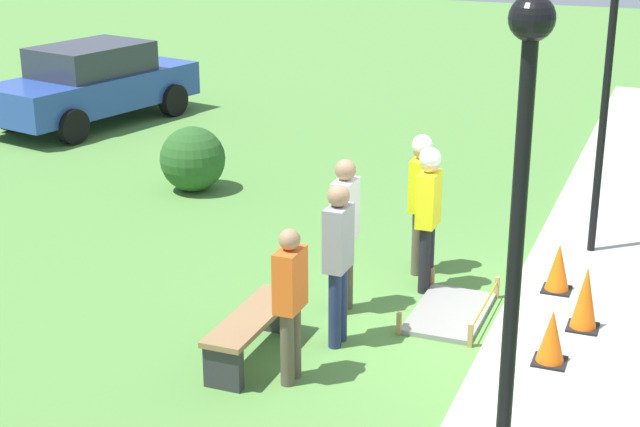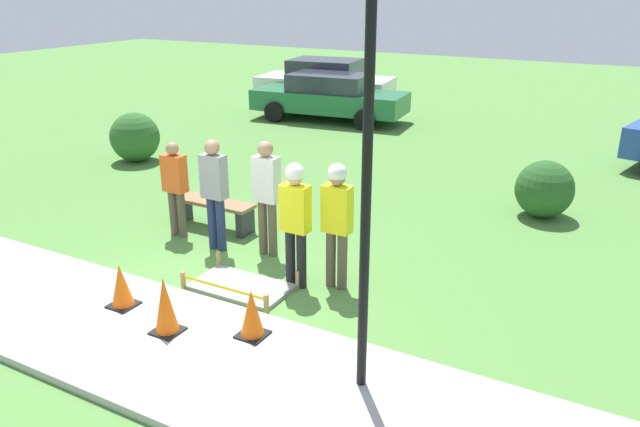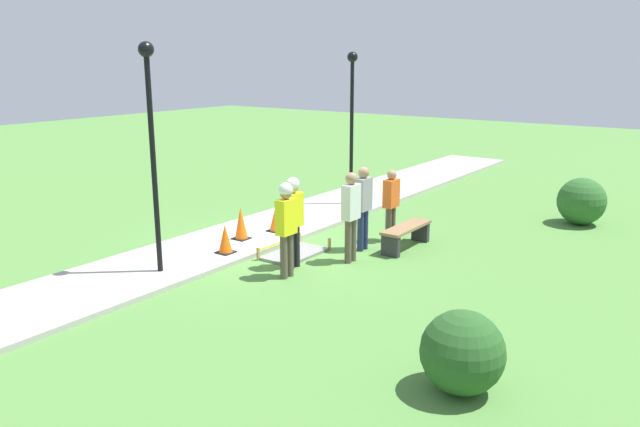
{
  "view_description": "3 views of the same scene",
  "coord_description": "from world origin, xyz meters",
  "px_view_note": "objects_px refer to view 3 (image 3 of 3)",
  "views": [
    {
      "loc": [
        -9.93,
        -1.81,
        4.83
      ],
      "look_at": [
        -0.02,
        2.06,
        1.15
      ],
      "focal_mm": 55.0,
      "sensor_mm": 36.0,
      "label": 1
    },
    {
      "loc": [
        5.05,
        -5.8,
        4.08
      ],
      "look_at": [
        0.8,
        1.91,
        0.79
      ],
      "focal_mm": 35.0,
      "sensor_mm": 36.0,
      "label": 2
    },
    {
      "loc": [
        10.13,
        8.24,
        4.03
      ],
      "look_at": [
        0.73,
        1.55,
        1.14
      ],
      "focal_mm": 35.0,
      "sensor_mm": 36.0,
      "label": 3
    }
  ],
  "objects_px": {
    "traffic_cone_far_patch": "(241,223)",
    "lamppost_near": "(151,127)",
    "traffic_cone_sidewalk_edge": "(225,239)",
    "worker_supervisor": "(293,214)",
    "bystander_in_white_shirt": "(363,203)",
    "traffic_cone_near_patch": "(276,219)",
    "bystander_in_orange_shirt": "(391,201)",
    "park_bench": "(406,233)",
    "bystander_in_gray_shirt": "(351,211)",
    "lamppost_far": "(352,106)",
    "worker_assistant": "(286,221)"
  },
  "relations": [
    {
      "from": "traffic_cone_near_patch",
      "to": "park_bench",
      "type": "relative_size",
      "value": 0.37
    },
    {
      "from": "traffic_cone_sidewalk_edge",
      "to": "park_bench",
      "type": "relative_size",
      "value": 0.38
    },
    {
      "from": "lamppost_near",
      "to": "traffic_cone_sidewalk_edge",
      "type": "bearing_deg",
      "value": 171.78
    },
    {
      "from": "traffic_cone_far_patch",
      "to": "lamppost_near",
      "type": "xyz_separation_m",
      "value": [
        2.49,
        0.21,
        2.37
      ]
    },
    {
      "from": "traffic_cone_sidewalk_edge",
      "to": "bystander_in_orange_shirt",
      "type": "xyz_separation_m",
      "value": [
        -3.04,
        2.19,
        0.52
      ]
    },
    {
      "from": "traffic_cone_near_patch",
      "to": "traffic_cone_sidewalk_edge",
      "type": "distance_m",
      "value": 1.91
    },
    {
      "from": "traffic_cone_sidewalk_edge",
      "to": "lamppost_far",
      "type": "xyz_separation_m",
      "value": [
        -5.34,
        -0.35,
        2.36
      ]
    },
    {
      "from": "worker_assistant",
      "to": "lamppost_far",
      "type": "relative_size",
      "value": 0.45
    },
    {
      "from": "lamppost_far",
      "to": "worker_supervisor",
      "type": "bearing_deg",
      "value": 20.65
    },
    {
      "from": "traffic_cone_near_patch",
      "to": "lamppost_far",
      "type": "bearing_deg",
      "value": -177.69
    },
    {
      "from": "park_bench",
      "to": "bystander_in_orange_shirt",
      "type": "bearing_deg",
      "value": -118.1
    },
    {
      "from": "traffic_cone_far_patch",
      "to": "worker_supervisor",
      "type": "relative_size",
      "value": 0.4
    },
    {
      "from": "park_bench",
      "to": "lamppost_far",
      "type": "bearing_deg",
      "value": -130.02
    },
    {
      "from": "traffic_cone_near_patch",
      "to": "worker_assistant",
      "type": "xyz_separation_m",
      "value": [
        2.1,
        2.0,
        0.7
      ]
    },
    {
      "from": "park_bench",
      "to": "lamppost_near",
      "type": "bearing_deg",
      "value": -34.79
    },
    {
      "from": "park_bench",
      "to": "traffic_cone_sidewalk_edge",
      "type": "bearing_deg",
      "value": -45.12
    },
    {
      "from": "bystander_in_gray_shirt",
      "to": "lamppost_near",
      "type": "height_order",
      "value": "lamppost_near"
    },
    {
      "from": "traffic_cone_near_patch",
      "to": "bystander_in_gray_shirt",
      "type": "relative_size",
      "value": 0.32
    },
    {
      "from": "traffic_cone_near_patch",
      "to": "bystander_in_orange_shirt",
      "type": "relative_size",
      "value": 0.36
    },
    {
      "from": "traffic_cone_near_patch",
      "to": "lamppost_near",
      "type": "xyz_separation_m",
      "value": [
        3.44,
        -0.01,
        2.44
      ]
    },
    {
      "from": "traffic_cone_sidewalk_edge",
      "to": "worker_supervisor",
      "type": "distance_m",
      "value": 1.72
    },
    {
      "from": "traffic_cone_far_patch",
      "to": "lamppost_near",
      "type": "relative_size",
      "value": 0.17
    },
    {
      "from": "traffic_cone_sidewalk_edge",
      "to": "lamppost_near",
      "type": "relative_size",
      "value": 0.14
    },
    {
      "from": "traffic_cone_sidewalk_edge",
      "to": "lamppost_near",
      "type": "bearing_deg",
      "value": -8.22
    },
    {
      "from": "traffic_cone_far_patch",
      "to": "park_bench",
      "type": "height_order",
      "value": "traffic_cone_far_patch"
    },
    {
      "from": "traffic_cone_sidewalk_edge",
      "to": "worker_supervisor",
      "type": "height_order",
      "value": "worker_supervisor"
    },
    {
      "from": "park_bench",
      "to": "bystander_in_gray_shirt",
      "type": "bearing_deg",
      "value": -18.34
    },
    {
      "from": "traffic_cone_near_patch",
      "to": "bystander_in_gray_shirt",
      "type": "height_order",
      "value": "bystander_in_gray_shirt"
    },
    {
      "from": "bystander_in_orange_shirt",
      "to": "lamppost_far",
      "type": "distance_m",
      "value": 3.89
    },
    {
      "from": "traffic_cone_far_patch",
      "to": "park_bench",
      "type": "bearing_deg",
      "value": 119.39
    },
    {
      "from": "traffic_cone_far_patch",
      "to": "lamppost_near",
      "type": "distance_m",
      "value": 3.44
    },
    {
      "from": "worker_supervisor",
      "to": "bystander_in_orange_shirt",
      "type": "relative_size",
      "value": 1.11
    },
    {
      "from": "bystander_in_gray_shirt",
      "to": "lamppost_near",
      "type": "bearing_deg",
      "value": -41.52
    },
    {
      "from": "worker_supervisor",
      "to": "bystander_in_white_shirt",
      "type": "relative_size",
      "value": 1.0
    },
    {
      "from": "traffic_cone_sidewalk_edge",
      "to": "lamppost_far",
      "type": "distance_m",
      "value": 5.85
    },
    {
      "from": "traffic_cone_near_patch",
      "to": "worker_supervisor",
      "type": "relative_size",
      "value": 0.32
    },
    {
      "from": "traffic_cone_far_patch",
      "to": "traffic_cone_sidewalk_edge",
      "type": "xyz_separation_m",
      "value": [
        0.95,
        0.43,
        -0.06
      ]
    },
    {
      "from": "traffic_cone_far_patch",
      "to": "worker_assistant",
      "type": "relative_size",
      "value": 0.4
    },
    {
      "from": "bystander_in_gray_shirt",
      "to": "traffic_cone_far_patch",
      "type": "bearing_deg",
      "value": -83.29
    },
    {
      "from": "worker_supervisor",
      "to": "bystander_in_white_shirt",
      "type": "distance_m",
      "value": 1.85
    },
    {
      "from": "park_bench",
      "to": "lamppost_near",
      "type": "distance_m",
      "value": 5.77
    },
    {
      "from": "bystander_in_white_shirt",
      "to": "lamppost_near",
      "type": "xyz_separation_m",
      "value": [
        3.63,
        -2.26,
        1.79
      ]
    },
    {
      "from": "bystander_in_white_shirt",
      "to": "lamppost_far",
      "type": "height_order",
      "value": "lamppost_far"
    },
    {
      "from": "lamppost_far",
      "to": "worker_assistant",
      "type": "bearing_deg",
      "value": 21.06
    },
    {
      "from": "worker_supervisor",
      "to": "bystander_in_gray_shirt",
      "type": "bearing_deg",
      "value": 142.8
    },
    {
      "from": "lamppost_near",
      "to": "lamppost_far",
      "type": "height_order",
      "value": "lamppost_near"
    },
    {
      "from": "traffic_cone_far_patch",
      "to": "worker_assistant",
      "type": "bearing_deg",
      "value": 62.51
    },
    {
      "from": "traffic_cone_far_patch",
      "to": "park_bench",
      "type": "distance_m",
      "value": 3.65
    },
    {
      "from": "bystander_in_orange_shirt",
      "to": "traffic_cone_sidewalk_edge",
      "type": "bearing_deg",
      "value": -35.75
    },
    {
      "from": "worker_assistant",
      "to": "lamppost_near",
      "type": "relative_size",
      "value": 0.43
    }
  ]
}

